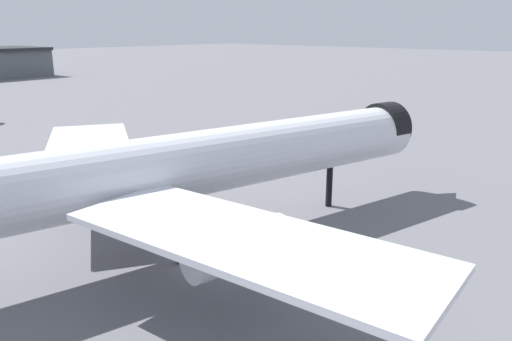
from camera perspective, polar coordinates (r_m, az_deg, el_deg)
The scene contains 4 objects.
ground at distance 44.93m, azimuth -7.12°, elevation -10.15°, with size 900.00×900.00×0.00m, color slate.
airliner_near_gate at distance 45.58m, azimuth -8.07°, elevation 0.41°, with size 62.18×55.89×17.21m.
service_truck_front at distance 82.20m, azimuth 0.33°, elevation 3.24°, with size 5.54×5.49×3.00m.
traffic_cone_near_nose at distance 82.38m, azimuth -11.55°, elevation 2.09°, with size 0.62×0.62×0.77m, color #F2600C.
Camera 1 is at (-25.94, -30.96, 19.67)m, focal length 35.08 mm.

